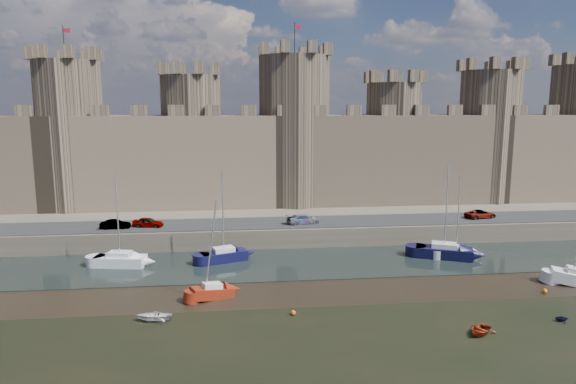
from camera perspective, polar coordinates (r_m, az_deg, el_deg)
The scene contains 19 objects.
ground at distance 38.06m, azimuth 6.68°, elevation -18.82°, with size 160.00×160.00×0.00m, color black.
water_channel at distance 59.88m, azimuth 1.56°, elevation -7.90°, with size 160.00×12.00×0.08m, color black.
quay at distance 94.40m, azimuth -1.37°, elevation -0.61°, with size 160.00×60.00×2.50m, color #4C443A.
road at distance 68.80m, azimuth 0.45°, elevation -3.40°, with size 160.00×7.00×0.10m, color black.
castle at distance 81.13m, azimuth -1.14°, elevation 5.12°, with size 108.50×11.00×29.00m.
car_0 at distance 68.50m, azimuth -15.29°, elevation -3.28°, with size 1.56×3.88×1.32m, color gray.
car_1 at distance 68.80m, azimuth -18.65°, elevation -3.44°, with size 1.29×3.71×1.22m, color gray.
car_2 at distance 68.05m, azimuth 1.75°, elevation -3.02°, with size 1.84×4.53×1.32m, color gray.
car_3 at distance 76.14m, azimuth 20.62°, elevation -2.32°, with size 2.02×4.38×1.22m, color gray.
sailboat_0 at distance 61.49m, azimuth -18.15°, elevation -7.16°, with size 5.95×3.09×10.60m.
sailboat_1 at distance 60.67m, azimuth -7.14°, elevation -6.95°, with size 5.71×3.77×10.67m.
sailboat_2 at distance 64.47m, azimuth 18.17°, elevation -6.41°, with size 4.75×2.38×9.81m.
sailboat_3 at distance 64.31m, azimuth 16.95°, elevation -6.32°, with size 6.99×4.86×11.42m.
sailboat_4 at distance 49.96m, azimuth -8.42°, elevation -10.82°, with size 4.34×3.08×9.46m.
dinghy_4 at distance 45.21m, azimuth 20.58°, elevation -14.20°, with size 1.97×0.57×2.76m, color maroon.
dinghy_6 at distance 46.28m, azimuth -14.67°, elevation -13.28°, with size 2.14×0.62×3.00m, color silver.
dinghy_7 at distance 50.29m, azimuth 28.12°, elevation -12.26°, with size 1.02×0.62×1.18m, color black.
buoy_1 at distance 45.90m, azimuth 0.57°, elevation -13.27°, with size 0.45×0.45×0.45m, color #DF5909.
buoy_3 at distance 56.62m, azimuth 26.65°, elevation -9.81°, with size 0.45×0.45×0.45m, color orange.
Camera 1 is at (-7.74, -32.56, 18.13)m, focal length 32.00 mm.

